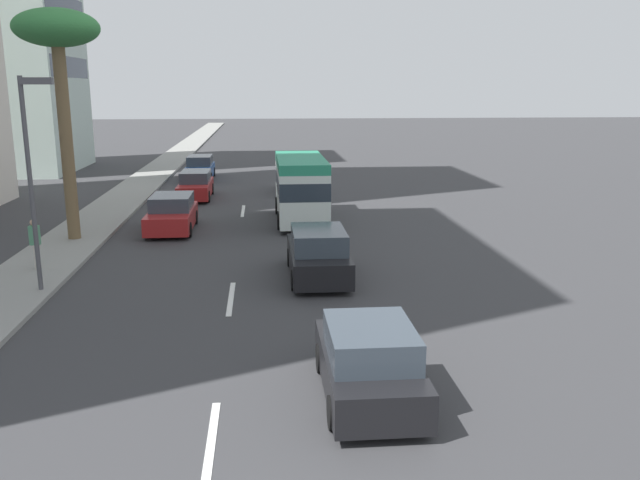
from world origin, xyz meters
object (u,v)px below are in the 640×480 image
object	(u,v)px
car_seventh	(200,168)
car_lead	(196,185)
car_fifth	(318,254)
car_second	(172,214)
pedestrian_mid_block	(35,241)
car_third	(369,363)
palm_tree	(58,41)
street_lamp	(32,160)
car_sixth	(296,179)
minibus_fourth	(301,186)

from	to	relation	value
car_seventh	car_lead	bearing A→B (deg)	3.28
car_lead	car_fifth	size ratio (longest dim) A/B	1.02
car_second	pedestrian_mid_block	size ratio (longest dim) A/B	2.59
car_third	palm_tree	world-z (taller)	palm_tree
car_lead	car_fifth	world-z (taller)	car_fifth
palm_tree	street_lamp	world-z (taller)	palm_tree
car_sixth	car_fifth	bearing A→B (deg)	179.21
car_fifth	car_seventh	distance (m)	25.35
car_lead	street_lamp	world-z (taller)	street_lamp
car_second	car_sixth	world-z (taller)	car_second
car_fifth	car_third	bearing A→B (deg)	-178.18
car_third	street_lamp	world-z (taller)	street_lamp
car_seventh	pedestrian_mid_block	xyz separation A→B (m)	(-23.17, 3.46, 0.33)
minibus_fourth	car_lead	bearing A→B (deg)	38.21
minibus_fourth	car_seventh	bearing A→B (deg)	21.78
car_second	pedestrian_mid_block	world-z (taller)	pedestrian_mid_block
car_lead	pedestrian_mid_block	size ratio (longest dim) A/B	2.74
car_third	minibus_fourth	bearing A→B (deg)	0.86
car_seventh	palm_tree	bearing A→B (deg)	-10.55
minibus_fourth	car_seventh	world-z (taller)	minibus_fourth
minibus_fourth	car_sixth	bearing A→B (deg)	-1.60
car_sixth	car_seventh	bearing A→B (deg)	46.31
car_sixth	street_lamp	bearing A→B (deg)	155.97
car_second	car_fifth	world-z (taller)	car_fifth
minibus_fourth	car_seventh	xyz separation A→B (m)	(15.12, 6.04, -0.89)
car_seventh	street_lamp	world-z (taller)	street_lamp
car_fifth	pedestrian_mid_block	world-z (taller)	pedestrian_mid_block
car_sixth	palm_tree	world-z (taller)	palm_tree
car_sixth	car_second	bearing A→B (deg)	150.52
car_third	pedestrian_mid_block	bearing A→B (deg)	43.92
car_third	car_second	bearing A→B (deg)	20.06
car_lead	minibus_fourth	bearing A→B (deg)	38.21
car_second	car_seventh	size ratio (longest dim) A/B	0.93
car_lead	palm_tree	xyz separation A→B (m)	(-10.55, 3.92, 7.17)
car_third	street_lamp	size ratio (longest dim) A/B	0.64
car_second	car_fifth	bearing A→B (deg)	36.19
car_sixth	palm_tree	xyz separation A→B (m)	(-12.56, 9.76, 7.18)
car_lead	car_second	xyz separation A→B (m)	(-8.68, 0.21, 0.01)
car_second	palm_tree	world-z (taller)	palm_tree
car_sixth	car_lead	bearing A→B (deg)	109.06
pedestrian_mid_block	car_fifth	bearing A→B (deg)	171.77
pedestrian_mid_block	street_lamp	world-z (taller)	street_lamp
car_sixth	car_seventh	distance (m)	8.71
car_third	car_sixth	xyz separation A→B (m)	(27.30, 0.02, -0.02)
minibus_fourth	car_sixth	world-z (taller)	minibus_fourth
car_lead	car_fifth	bearing A→B (deg)	18.58
car_third	car_sixth	world-z (taller)	car_third
street_lamp	car_third	bearing A→B (deg)	-131.17
minibus_fourth	car_third	bearing A→B (deg)	-179.14
car_sixth	pedestrian_mid_block	distance (m)	19.74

